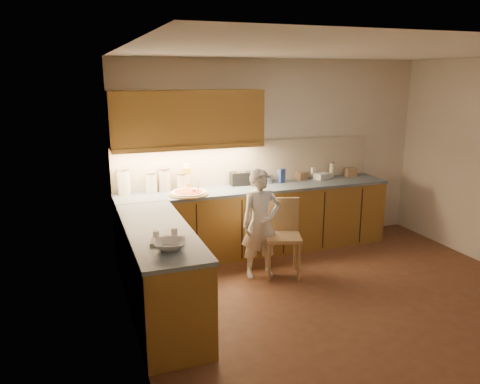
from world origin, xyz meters
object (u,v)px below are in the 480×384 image
at_px(wooden_chair, 282,231).
at_px(toaster, 241,178).
at_px(oil_jug, 186,178).
at_px(child, 261,224).
at_px(pizza_on_board, 189,193).

bearing_deg(wooden_chair, toaster, 120.04).
distance_m(wooden_chair, oil_jug, 1.45).
height_order(oil_jug, toaster, oil_jug).
bearing_deg(toaster, wooden_chair, -74.36).
bearing_deg(child, pizza_on_board, 138.30).
height_order(wooden_chair, toaster, toaster).
bearing_deg(child, toaster, 85.83).
distance_m(pizza_on_board, toaster, 0.85).
bearing_deg(pizza_on_board, toaster, 19.21).
xyz_separation_m(child, toaster, (0.09, 0.94, 0.35)).
bearing_deg(oil_jug, child, -54.35).
xyz_separation_m(oil_jug, toaster, (0.76, 0.01, -0.07)).
distance_m(child, wooden_chair, 0.31).
xyz_separation_m(child, wooden_chair, (0.28, -0.01, -0.12)).
relative_size(child, wooden_chair, 1.42).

